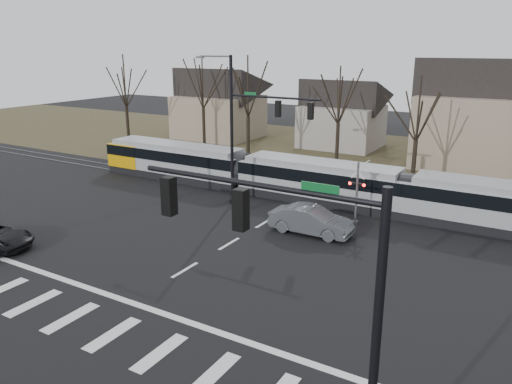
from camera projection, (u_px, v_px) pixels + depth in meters
The scene contains 15 objects.
ground at pixel (158, 286), 23.26m from camera, with size 140.00×140.00×0.00m, color black.
grass_verge at pixel (373, 158), 49.69m from camera, with size 140.00×28.00×0.01m, color #38331E.
crosswalk at pixel (91, 326), 19.95m from camera, with size 27.00×2.60×0.01m.
stop_line at pixel (130, 302), 21.77m from camera, with size 28.00×0.35×0.01m, color silver.
lane_dashes at pixel (305, 199), 36.47m from camera, with size 0.18×30.00×0.01m.
rail_pair at pixel (303, 199), 36.30m from camera, with size 90.00×1.52×0.06m.
tram at pixel (318, 180), 35.52m from camera, with size 38.88×2.89×2.95m.
sedan at pixel (311, 220), 29.56m from camera, with size 5.02×1.81×1.65m, color #4B4E52.
signal_pole_near_right at pixel (301, 290), 11.91m from camera, with size 6.72×0.44×8.00m.
signal_pole_far at pixel (252, 125), 33.15m from camera, with size 9.28×0.44×10.20m.
rail_crossing_signal at pixel (357, 195), 30.86m from camera, with size 1.08×0.36×4.00m.
tree_row at pixel (378, 116), 42.35m from camera, with size 59.20×7.20×10.00m.
house_a at pixel (219, 100), 59.85m from camera, with size 9.72×8.64×8.60m.
house_b at pixel (342, 111), 54.32m from camera, with size 8.64×7.56×7.65m.
house_c at pixel (478, 110), 44.65m from camera, with size 10.80×8.64×10.10m.
Camera 1 is at (14.66, -15.82, 10.77)m, focal length 35.00 mm.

